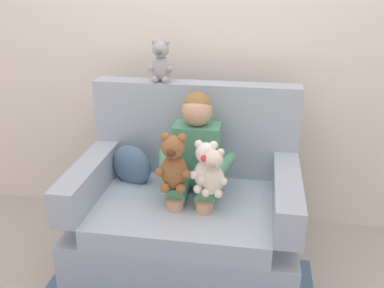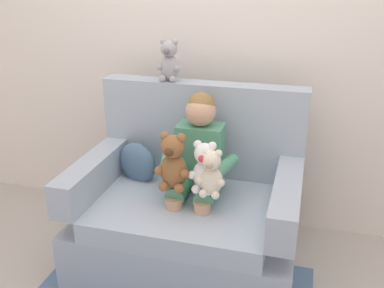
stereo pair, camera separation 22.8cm
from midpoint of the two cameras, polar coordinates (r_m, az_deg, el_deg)
name	(u,v)px [view 2 (the right image)]	position (r m, az deg, el deg)	size (l,w,h in m)	color
ground_plane	(188,263)	(2.73, 1.89, -15.38)	(8.00, 8.00, 0.00)	#ADA89E
back_wall	(216,30)	(2.85, 5.51, 14.65)	(6.00, 0.10, 2.60)	silver
armchair	(190,212)	(2.59, 2.23, -9.01)	(1.24, 0.85, 1.03)	#9EADBC
seated_child	(197,160)	(2.44, 3.39, -2.13)	(0.45, 0.39, 0.82)	#4C9370
plush_cream	(211,174)	(2.24, 5.46, -4.00)	(0.15, 0.12, 0.26)	silver
plush_white	(205,168)	(2.27, 4.55, -3.24)	(0.17, 0.14, 0.28)	white
plush_brown	(173,163)	(2.28, 0.35, -2.55)	(0.19, 0.15, 0.32)	brown
plush_grey_on_backrest	(169,61)	(2.61, -0.45, 10.73)	(0.15, 0.12, 0.25)	#9E9EA3
throw_pillow	(138,163)	(2.67, -4.73, -2.56)	(0.26, 0.12, 0.26)	slate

